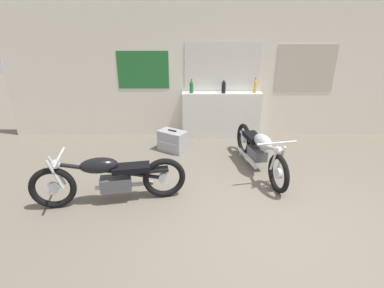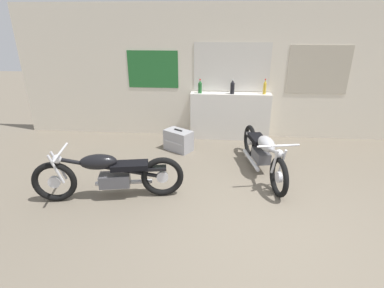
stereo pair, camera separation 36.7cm
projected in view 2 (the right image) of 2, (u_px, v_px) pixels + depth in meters
ground_plane at (265, 235)px, 3.69m from camera, size 24.00×24.00×0.00m
wall_back at (247, 74)px, 6.34m from camera, size 10.00×0.07×2.80m
sill_counter at (230, 116)px, 6.55m from camera, size 1.71×0.28×1.02m
bottle_leftmost at (200, 87)px, 6.32m from camera, size 0.08×0.08×0.30m
bottle_left_center at (232, 87)px, 6.25m from camera, size 0.09×0.09×0.31m
bottle_center at (265, 87)px, 6.22m from camera, size 0.06×0.06×0.32m
motorcycle_silver at (263, 152)px, 5.07m from camera, size 0.71×2.04×0.76m
motorcycle_black at (109, 174)px, 4.32m from camera, size 2.15×0.70×0.79m
hard_case_silver at (178, 140)px, 6.04m from camera, size 0.63×0.57×0.44m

